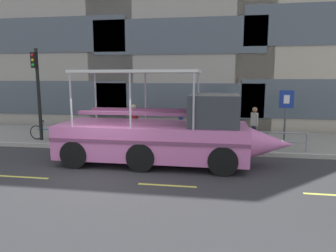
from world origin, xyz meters
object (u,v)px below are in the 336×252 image
Objects in this scene: leaned_bicycle at (46,132)px; duck_tour_boat at (166,134)px; traffic_light_pole at (37,86)px; pedestrian_mid_right at (134,118)px; parking_sign at (286,109)px; pedestrian_mid_left at (181,121)px; pedestrian_near_bow at (254,122)px.

leaned_bicycle is 6.92m from duck_tour_boat.
pedestrian_mid_right is (4.44, 1.03, -1.60)m from traffic_light_pole.
parking_sign is 4.82m from pedestrian_mid_left.
pedestrian_near_bow is at bearing 3.96° from leaned_bicycle.
pedestrian_mid_right is at bearing 177.81° from pedestrian_near_bow.
traffic_light_pole is 7.09m from pedestrian_mid_left.
duck_tour_boat is at bearing -138.02° from pedestrian_near_bow.
duck_tour_boat is at bearing -92.10° from pedestrian_mid_left.
pedestrian_mid_left is (-3.43, 0.36, -0.10)m from pedestrian_near_bow.
duck_tour_boat is at bearing -21.41° from leaned_bicycle.
pedestrian_mid_right reaches higher than leaned_bicycle.
parking_sign reaches higher than pedestrian_mid_right.
duck_tour_boat is at bearing -19.86° from traffic_light_pole.
traffic_light_pole is 2.52× the size of leaned_bicycle.
traffic_light_pole reaches higher than parking_sign.
duck_tour_boat is 5.03× the size of pedestrian_mid_right.
leaned_bicycle is at bearing 158.59° from duck_tour_boat.
duck_tour_boat is 4.80m from pedestrian_near_bow.
leaned_bicycle is 10.03m from pedestrian_near_bow.
pedestrian_mid_left is at bearing 9.80° from traffic_light_pole.
pedestrian_mid_left is at bearing 3.51° from pedestrian_mid_right.
parking_sign is 0.29× the size of duck_tour_boat.
traffic_light_pole reaches higher than duck_tour_boat.
traffic_light_pole is 4.83m from pedestrian_mid_right.
pedestrian_near_bow is 1.11× the size of pedestrian_mid_left.
pedestrian_near_bow is at bearing -2.19° from pedestrian_mid_right.
parking_sign is 7.07m from pedestrian_mid_right.
leaned_bicycle is 1.02× the size of pedestrian_near_bow.
pedestrian_near_bow is 0.99× the size of pedestrian_mid_right.
parking_sign is 11.29m from leaned_bicycle.
traffic_light_pole is at bearing -178.90° from parking_sign.
duck_tour_boat reaches higher than pedestrian_mid_left.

